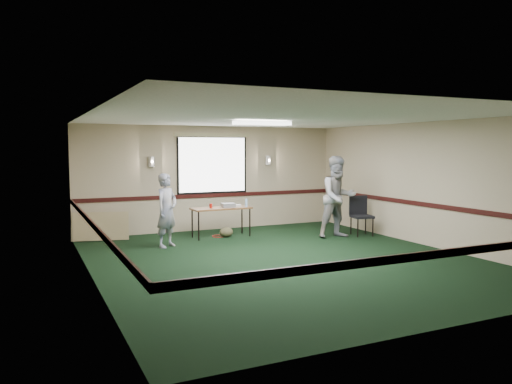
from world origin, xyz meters
name	(u,v)px	position (x,y,z in m)	size (l,w,h in m)	color
ground	(285,260)	(0.00, 0.00, 0.00)	(8.00, 8.00, 0.00)	black
room_shell	(241,172)	(0.00, 2.12, 1.58)	(8.00, 8.02, 8.00)	tan
folding_table	(221,210)	(-0.20, 2.85, 0.66)	(1.43, 0.60, 0.71)	#552A18
projector	(228,205)	(-0.04, 2.80, 0.76)	(0.31, 0.26, 0.10)	gray
game_console	(237,205)	(0.24, 2.91, 0.73)	(0.18, 0.15, 0.05)	silver
red_cup	(211,206)	(-0.46, 2.85, 0.77)	(0.07, 0.07, 0.11)	#AA140B
water_bottle	(246,203)	(0.40, 2.72, 0.81)	(0.06, 0.06, 0.20)	#92BCEF
duffel_bag	(226,232)	(-0.10, 2.78, 0.12)	(0.34, 0.25, 0.24)	brown
cable_coil	(219,236)	(-0.23, 2.92, 0.01)	(0.33, 0.33, 0.02)	red
folded_table	(100,226)	(-2.90, 3.60, 0.33)	(1.28, 0.05, 0.66)	tan
conference_chair	(360,212)	(3.00, 1.67, 0.56)	(0.55, 0.57, 0.96)	black
person_left	(167,210)	(-1.70, 2.19, 0.79)	(0.58, 0.38, 1.59)	#3E4D8A
person_right	(338,197)	(2.30, 1.61, 0.97)	(0.94, 0.74, 1.94)	#7C93C1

